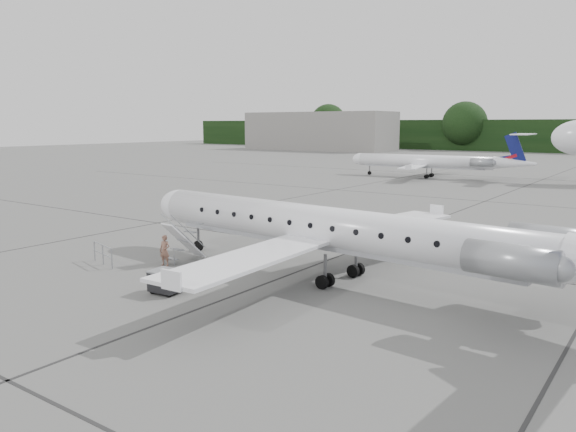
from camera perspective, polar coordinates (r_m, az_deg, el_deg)
The scene contains 8 objects.
ground at distance 22.62m, azimuth 4.65°, elevation -8.41°, with size 320.00×320.00×0.00m, color slate.
terminal_building at distance 151.93m, azimuth 3.19°, elevation 8.60°, with size 40.00×14.00×10.00m, color gray.
main_regional_jet at distance 24.84m, azimuth 3.80°, elevation 0.94°, with size 25.45×18.33×6.53m, color white, non-canonical shape.
airstair at distance 28.79m, azimuth -10.53°, elevation -2.56°, with size 0.85×2.11×2.05m, color white, non-canonical shape.
passenger at distance 28.12m, azimuth -12.41°, elevation -3.45°, with size 0.56×0.37×1.53m, color #845948.
safety_railing at distance 29.18m, azimuth -18.29°, elevation -3.77°, with size 2.20×0.08×1.00m, color gray, non-canonical shape.
baggage_cart at distance 23.65m, azimuth -12.30°, elevation -6.49°, with size 1.19×0.96×1.03m, color black, non-canonical shape.
bg_regional_left at distance 75.08m, azimuth 13.62°, elevation 6.05°, with size 22.33×16.08×5.86m, color white, non-canonical shape.
Camera 1 is at (10.94, -18.56, 6.88)m, focal length 35.00 mm.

